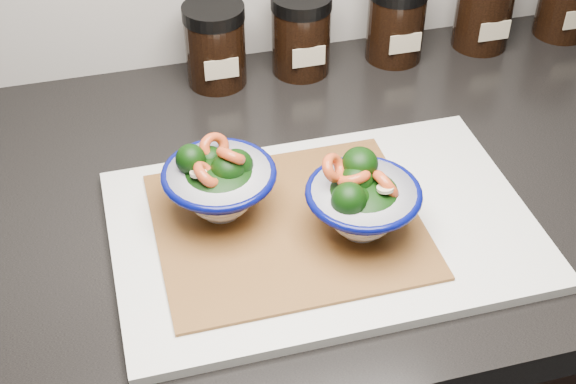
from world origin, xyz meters
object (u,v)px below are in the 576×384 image
object	(u,v)px
bowl_left	(219,183)
spice_jar_b	(301,34)
spice_jar_d	(484,9)
spice_jar_c	(396,21)
bowl_right	(362,202)
cutting_board	(323,229)
spice_jar_a	(215,45)

from	to	relation	value
bowl_left	spice_jar_b	distance (m)	0.33
spice_jar_b	spice_jar_d	xyz separation A→B (m)	(0.27, 0.00, 0.00)
spice_jar_b	spice_jar_d	bearing A→B (deg)	0.00
bowl_left	spice_jar_c	size ratio (longest dim) A/B	1.08
bowl_right	spice_jar_d	xyz separation A→B (m)	(0.30, 0.35, 0.00)
spice_jar_d	spice_jar_c	bearing A→B (deg)	180.00
spice_jar_b	spice_jar_c	world-z (taller)	same
spice_jar_c	bowl_left	bearing A→B (deg)	-137.55
cutting_board	spice_jar_b	bearing A→B (deg)	78.61
spice_jar_d	spice_jar_a	bearing A→B (deg)	180.00
bowl_left	spice_jar_b	world-z (taller)	spice_jar_b
spice_jar_b	bowl_left	bearing A→B (deg)	-121.08
spice_jar_c	spice_jar_a	bearing A→B (deg)	180.00
spice_jar_a	spice_jar_d	bearing A→B (deg)	0.00
spice_jar_a	spice_jar_b	distance (m)	0.12
cutting_board	spice_jar_b	world-z (taller)	spice_jar_b
bowl_left	bowl_right	xyz separation A→B (m)	(0.14, -0.07, 0.00)
bowl_right	spice_jar_c	distance (m)	0.39
spice_jar_d	cutting_board	bearing A→B (deg)	-135.84
cutting_board	spice_jar_b	xyz separation A→B (m)	(0.07, 0.33, 0.05)
cutting_board	spice_jar_a	size ratio (longest dim) A/B	3.98
spice_jar_c	spice_jar_d	xyz separation A→B (m)	(0.13, 0.00, 0.00)
spice_jar_a	cutting_board	bearing A→B (deg)	-80.88
cutting_board	bowl_right	world-z (taller)	bowl_right
spice_jar_a	spice_jar_b	xyz separation A→B (m)	(0.12, 0.00, 0.00)
bowl_right	spice_jar_d	distance (m)	0.46
bowl_left	spice_jar_d	size ratio (longest dim) A/B	1.08
bowl_right	spice_jar_c	world-z (taller)	spice_jar_c
bowl_right	spice_jar_c	xyz separation A→B (m)	(0.17, 0.35, 0.00)
cutting_board	spice_jar_c	distance (m)	0.39
cutting_board	spice_jar_c	world-z (taller)	spice_jar_c
spice_jar_d	bowl_left	bearing A→B (deg)	-147.51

